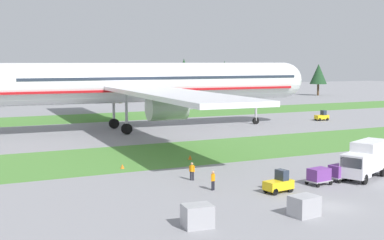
# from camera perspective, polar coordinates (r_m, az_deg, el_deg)

# --- Properties ---
(ground_plane) EXTENTS (400.00, 400.00, 0.00)m
(ground_plane) POSITION_cam_1_polar(r_m,az_deg,el_deg) (43.30, 14.64, -9.06)
(ground_plane) COLOR gray
(grass_strip_near) EXTENTS (320.00, 16.48, 0.01)m
(grass_strip_near) POSITION_cam_1_polar(r_m,az_deg,el_deg) (66.08, -0.99, -3.53)
(grass_strip_near) COLOR #4C8438
(grass_strip_near) RESTS_ON ground
(grass_strip_far) EXTENTS (320.00, 16.48, 0.01)m
(grass_strip_far) POSITION_cam_1_polar(r_m,az_deg,el_deg) (108.18, -11.03, 0.23)
(grass_strip_far) COLOR #4C8438
(grass_strip_far) RESTS_ON ground
(airliner) EXTENTS (64.30, 78.99, 22.03)m
(airliner) POSITION_cam_1_polar(r_m,az_deg,el_deg) (86.66, -6.40, 4.04)
(airliner) COLOR silver
(airliner) RESTS_ON ground
(baggage_tug) EXTENTS (2.77, 1.67, 1.97)m
(baggage_tug) POSITION_cam_1_polar(r_m,az_deg,el_deg) (46.82, 9.37, -6.75)
(baggage_tug) COLOR yellow
(baggage_tug) RESTS_ON ground
(cargo_dolly_lead) EXTENTS (2.40, 1.81, 1.55)m
(cargo_dolly_lead) POSITION_cam_1_polar(r_m,az_deg,el_deg) (50.33, 13.53, -5.79)
(cargo_dolly_lead) COLOR #A3A3A8
(cargo_dolly_lead) RESTS_ON ground
(cargo_dolly_second) EXTENTS (2.40, 1.81, 1.55)m
(cargo_dolly_second) POSITION_cam_1_polar(r_m,az_deg,el_deg) (52.48, 15.67, -5.35)
(cargo_dolly_second) COLOR #A3A3A8
(cargo_dolly_second) RESTS_ON ground
(cargo_dolly_third) EXTENTS (2.40, 1.81, 1.55)m
(cargo_dolly_third) POSITION_cam_1_polar(r_m,az_deg,el_deg) (54.70, 17.63, -4.94)
(cargo_dolly_third) COLOR #A3A3A8
(cargo_dolly_third) RESTS_ON ground
(catering_truck) EXTENTS (7.29, 4.90, 3.58)m
(catering_truck) POSITION_cam_1_polar(r_m,az_deg,el_deg) (54.24, 18.28, -3.95)
(catering_truck) COLOR silver
(catering_truck) RESTS_ON ground
(pushback_tractor) EXTENTS (2.66, 1.42, 1.97)m
(pushback_tractor) POSITION_cam_1_polar(r_m,az_deg,el_deg) (104.38, 13.85, 0.39)
(pushback_tractor) COLOR yellow
(pushback_tractor) RESTS_ON ground
(ground_crew_marshaller) EXTENTS (0.45, 0.40, 1.74)m
(ground_crew_marshaller) POSITION_cam_1_polar(r_m,az_deg,el_deg) (50.74, -0.00, -5.48)
(ground_crew_marshaller) COLOR black
(ground_crew_marshaller) RESTS_ON ground
(ground_crew_loader) EXTENTS (0.49, 0.36, 1.74)m
(ground_crew_loader) POSITION_cam_1_polar(r_m,az_deg,el_deg) (46.99, 2.28, -6.45)
(ground_crew_loader) COLOR black
(ground_crew_loader) RESTS_ON ground
(uld_container_0) EXTENTS (2.16, 1.80, 1.58)m
(uld_container_0) POSITION_cam_1_polar(r_m,az_deg,el_deg) (36.85, 0.59, -10.31)
(uld_container_0) COLOR #A3A3A8
(uld_container_0) RESTS_ON ground
(uld_container_1) EXTENTS (2.19, 1.85, 1.52)m
(uld_container_1) POSITION_cam_1_polar(r_m,az_deg,el_deg) (40.25, 12.01, -9.06)
(uld_container_1) COLOR #A3A3A8
(uld_container_1) RESTS_ON ground
(taxiway_marker_0) EXTENTS (0.44, 0.44, 0.53)m
(taxiway_marker_0) POSITION_cam_1_polar(r_m,az_deg,el_deg) (61.45, -0.21, -4.04)
(taxiway_marker_0) COLOR orange
(taxiway_marker_0) RESTS_ON ground
(taxiway_marker_1) EXTENTS (0.44, 0.44, 0.46)m
(taxiway_marker_1) POSITION_cam_1_polar(r_m,az_deg,el_deg) (56.86, -7.52, -4.98)
(taxiway_marker_1) COLOR orange
(taxiway_marker_1) RESTS_ON ground
(distant_tree_line) EXTENTS (180.16, 10.30, 12.13)m
(distant_tree_line) POSITION_cam_1_polar(r_m,az_deg,el_deg) (143.86, -11.24, 4.43)
(distant_tree_line) COLOR #4C3823
(distant_tree_line) RESTS_ON ground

